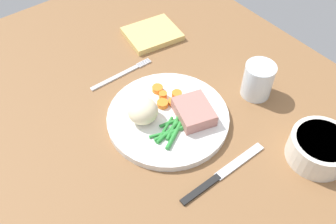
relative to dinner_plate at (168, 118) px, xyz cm
name	(u,v)px	position (x,y,z in cm)	size (l,w,h in cm)	color
dining_table	(169,132)	(2.17, -1.37, -1.80)	(120.00, 90.00, 2.00)	brown
dinner_plate	(168,118)	(0.00, 0.00, 0.00)	(25.79, 25.79, 1.60)	white
meat_portion	(194,112)	(3.48, 4.06, 2.22)	(8.39, 6.90, 2.85)	#B2756B
mashed_potatoes	(143,111)	(-2.32, -4.64, 3.31)	(6.12, 6.32, 5.02)	beige
carrot_slices	(166,96)	(-4.07, 2.63, 1.37)	(7.42, 6.44, 1.27)	orange
green_beans	(172,131)	(3.97, -2.15, 1.18)	(6.39, 9.42, 0.90)	#2D8C38
fork	(121,74)	(-17.80, -0.26, -0.60)	(1.44, 16.60, 0.40)	silver
knife	(222,174)	(16.86, -0.29, -0.60)	(1.70, 20.50, 0.64)	black
water_glass	(257,82)	(5.82, 20.53, 2.63)	(6.69, 6.69, 8.05)	silver
salad_bowl	(320,147)	(25.10, 17.12, 2.30)	(11.76, 11.76, 5.49)	silver
napkin	(152,34)	(-25.31, 14.40, -0.04)	(11.33, 13.36, 1.52)	#DBBC6B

